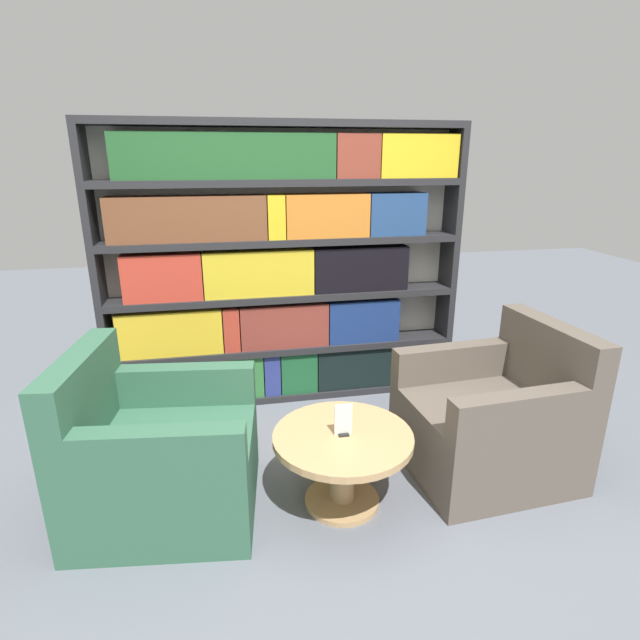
{
  "coord_description": "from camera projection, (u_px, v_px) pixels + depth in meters",
  "views": [
    {
      "loc": [
        -0.46,
        -2.16,
        1.84
      ],
      "look_at": [
        0.12,
        0.72,
        0.87
      ],
      "focal_mm": 28.0,
      "sensor_mm": 36.0,
      "label": 1
    }
  ],
  "objects": [
    {
      "name": "armchair_left",
      "position": [
        159.0,
        458.0,
        2.65
      ],
      "size": [
        1.01,
        0.93,
        0.91
      ],
      "rotation": [
        0.0,
        0.0,
        1.45
      ],
      "color": "#336047",
      "rests_on": "ground_plane"
    },
    {
      "name": "coffee_table",
      "position": [
        343.0,
        454.0,
        2.7
      ],
      "size": [
        0.75,
        0.75,
        0.43
      ],
      "color": "tan",
      "rests_on": "ground_plane"
    },
    {
      "name": "table_sign",
      "position": [
        343.0,
        422.0,
        2.63
      ],
      "size": [
        0.09,
        0.06,
        0.18
      ],
      "color": "black",
      "rests_on": "coffee_table"
    },
    {
      "name": "ground_plane",
      "position": [
        325.0,
        517.0,
        2.68
      ],
      "size": [
        14.0,
        14.0,
        0.0
      ],
      "primitive_type": "plane",
      "color": "slate"
    },
    {
      "name": "bookshelf",
      "position": [
        281.0,
        269.0,
        3.75
      ],
      "size": [
        2.67,
        0.3,
        2.08
      ],
      "color": "silver",
      "rests_on": "ground_plane"
    },
    {
      "name": "armchair_right",
      "position": [
        492.0,
        422.0,
        3.01
      ],
      "size": [
        0.96,
        0.88,
        0.91
      ],
      "rotation": [
        0.0,
        0.0,
        -1.51
      ],
      "color": "brown",
      "rests_on": "ground_plane"
    }
  ]
}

